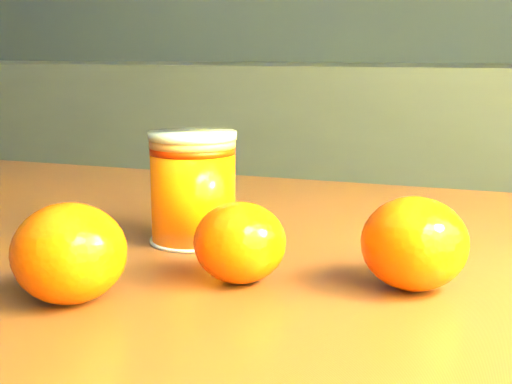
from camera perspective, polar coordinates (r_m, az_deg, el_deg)
The scene contains 5 objects.
kitchen_counter at distance 2.08m, azimuth -10.17°, elevation -2.35°, with size 3.15×0.60×0.90m, color #48494D.
juice_glass at distance 0.57m, azimuth -5.05°, elevation 0.31°, with size 0.07×0.07×0.09m.
orange_front at distance 0.47m, azimuth -1.29°, elevation -4.05°, with size 0.06×0.06×0.05m, color #EC4F04.
orange_back at distance 0.47m, azimuth 12.56°, elevation -4.04°, with size 0.07×0.07×0.06m, color #EC4F04.
orange_extra at distance 0.45m, azimuth -14.71°, elevation -4.75°, with size 0.07×0.07×0.06m, color #EC4F04.
Camera 1 is at (1.25, -0.15, 0.92)m, focal length 50.00 mm.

